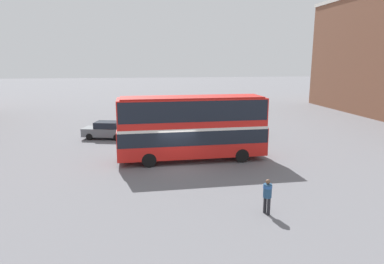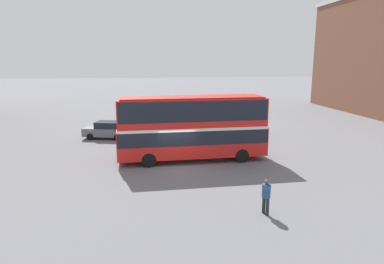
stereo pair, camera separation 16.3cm
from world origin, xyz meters
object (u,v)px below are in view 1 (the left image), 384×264
at_px(parked_car_kerb_far, 236,126).
at_px(pedestrian_foreground, 267,193).
at_px(double_decker_bus, 192,124).
at_px(parked_car_kerb_near, 106,130).

bearing_deg(parked_car_kerb_far, pedestrian_foreground, 81.59).
xyz_separation_m(double_decker_bus, pedestrian_foreground, (2.19, -9.29, -1.59)).
height_order(double_decker_bus, parked_car_kerb_far, double_decker_bus).
height_order(double_decker_bus, parked_car_kerb_near, double_decker_bus).
xyz_separation_m(double_decker_bus, parked_car_kerb_far, (5.57, 8.17, -1.81)).
bearing_deg(pedestrian_foreground, parked_car_kerb_near, -83.28).
xyz_separation_m(pedestrian_foreground, parked_car_kerb_near, (-9.00, 17.32, -0.26)).
relative_size(parked_car_kerb_near, parked_car_kerb_far, 1.05).
distance_m(double_decker_bus, pedestrian_foreground, 9.67).
relative_size(pedestrian_foreground, parked_car_kerb_far, 0.41).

